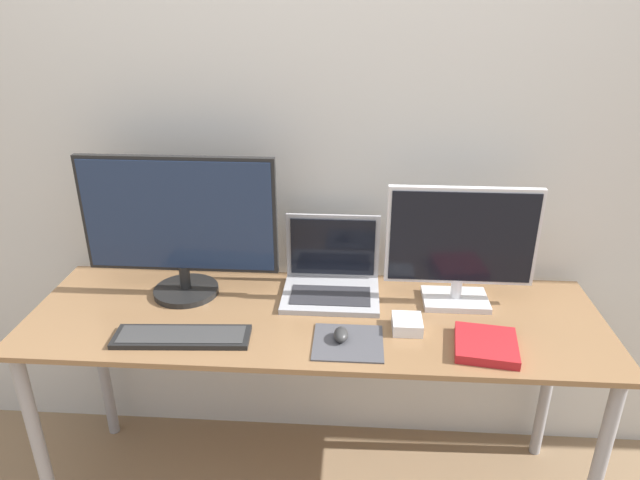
{
  "coord_description": "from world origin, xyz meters",
  "views": [
    {
      "loc": [
        0.12,
        -1.28,
        1.72
      ],
      "look_at": [
        0.01,
        0.34,
        0.99
      ],
      "focal_mm": 32.0,
      "sensor_mm": 36.0,
      "label": 1
    }
  ],
  "objects_px": {
    "monitor_left": "(179,225)",
    "mouse": "(341,335)",
    "laptop": "(332,275)",
    "keyboard": "(182,337)",
    "power_brick": "(407,324)",
    "book": "(486,345)",
    "monitor_right": "(461,245)"
  },
  "relations": [
    {
      "from": "monitor_left",
      "to": "monitor_right",
      "type": "distance_m",
      "value": 0.92
    },
    {
      "from": "monitor_left",
      "to": "keyboard",
      "type": "relative_size",
      "value": 1.56
    },
    {
      "from": "monitor_left",
      "to": "mouse",
      "type": "distance_m",
      "value": 0.64
    },
    {
      "from": "keyboard",
      "to": "book",
      "type": "relative_size",
      "value": 1.99
    },
    {
      "from": "mouse",
      "to": "book",
      "type": "relative_size",
      "value": 0.34
    },
    {
      "from": "book",
      "to": "power_brick",
      "type": "bearing_deg",
      "value": 158.0
    },
    {
      "from": "laptop",
      "to": "keyboard",
      "type": "height_order",
      "value": "laptop"
    },
    {
      "from": "keyboard",
      "to": "power_brick",
      "type": "distance_m",
      "value": 0.68
    },
    {
      "from": "keyboard",
      "to": "power_brick",
      "type": "bearing_deg",
      "value": 8.35
    },
    {
      "from": "monitor_right",
      "to": "mouse",
      "type": "xyz_separation_m",
      "value": [
        -0.37,
        -0.26,
        -0.19
      ]
    },
    {
      "from": "keyboard",
      "to": "mouse",
      "type": "distance_m",
      "value": 0.48
    },
    {
      "from": "book",
      "to": "power_brick",
      "type": "height_order",
      "value": "power_brick"
    },
    {
      "from": "laptop",
      "to": "power_brick",
      "type": "bearing_deg",
      "value": -43.12
    },
    {
      "from": "monitor_right",
      "to": "book",
      "type": "relative_size",
      "value": 2.32
    },
    {
      "from": "laptop",
      "to": "power_brick",
      "type": "height_order",
      "value": "laptop"
    },
    {
      "from": "monitor_left",
      "to": "monitor_right",
      "type": "bearing_deg",
      "value": 0.0
    },
    {
      "from": "monitor_left",
      "to": "book",
      "type": "distance_m",
      "value": 1.03
    },
    {
      "from": "laptop",
      "to": "power_brick",
      "type": "xyz_separation_m",
      "value": [
        0.24,
        -0.23,
        -0.04
      ]
    },
    {
      "from": "monitor_left",
      "to": "keyboard",
      "type": "distance_m",
      "value": 0.38
    },
    {
      "from": "laptop",
      "to": "mouse",
      "type": "bearing_deg",
      "value": -81.87
    },
    {
      "from": "laptop",
      "to": "book",
      "type": "xyz_separation_m",
      "value": [
        0.47,
        -0.32,
        -0.05
      ]
    },
    {
      "from": "keyboard",
      "to": "mouse",
      "type": "xyz_separation_m",
      "value": [
        0.48,
        0.02,
        0.01
      ]
    },
    {
      "from": "monitor_right",
      "to": "mouse",
      "type": "relative_size",
      "value": 6.87
    },
    {
      "from": "monitor_left",
      "to": "mouse",
      "type": "xyz_separation_m",
      "value": [
        0.54,
        -0.26,
        -0.23
      ]
    },
    {
      "from": "book",
      "to": "power_brick",
      "type": "relative_size",
      "value": 2.09
    },
    {
      "from": "laptop",
      "to": "book",
      "type": "height_order",
      "value": "laptop"
    },
    {
      "from": "monitor_left",
      "to": "monitor_right",
      "type": "xyz_separation_m",
      "value": [
        0.92,
        0.0,
        -0.05
      ]
    },
    {
      "from": "monitor_left",
      "to": "book",
      "type": "relative_size",
      "value": 3.11
    },
    {
      "from": "monitor_left",
      "to": "mouse",
      "type": "bearing_deg",
      "value": -25.36
    },
    {
      "from": "keyboard",
      "to": "power_brick",
      "type": "xyz_separation_m",
      "value": [
        0.68,
        0.1,
        0.01
      ]
    },
    {
      "from": "power_brick",
      "to": "book",
      "type": "bearing_deg",
      "value": -22.0
    },
    {
      "from": "laptop",
      "to": "mouse",
      "type": "relative_size",
      "value": 4.65
    }
  ]
}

